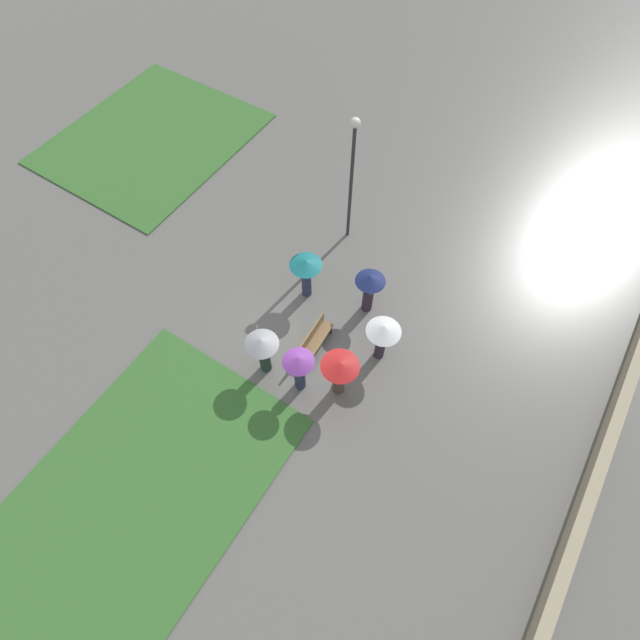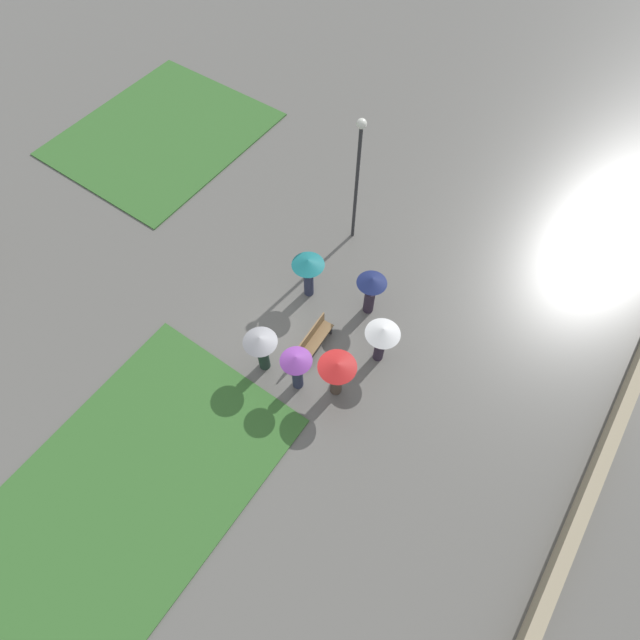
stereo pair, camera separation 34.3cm
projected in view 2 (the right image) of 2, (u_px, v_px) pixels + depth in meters
The scene contains 12 objects.
ground_plane at pixel (291, 352), 16.35m from camera, with size 90.00×90.00×0.00m, color #66635E.
lawn_patch_near at pixel (126, 492), 14.01m from camera, with size 9.34×6.01×0.06m.
lawn_patch_far at pixel (163, 134), 21.96m from camera, with size 8.42×7.36×0.06m.
parapet_wall at pixel (574, 528), 13.28m from camera, with size 45.00×0.35×0.58m.
park_bench at pixel (313, 339), 16.08m from camera, with size 1.65×0.51×0.90m.
lamp_post at pixel (358, 169), 16.22m from camera, with size 0.32×0.32×5.11m.
crowd_person_red at pixel (337, 372), 14.56m from camera, with size 1.15×1.15×1.83m.
crowd_person_grey at pixel (261, 346), 14.96m from camera, with size 1.05×1.05×1.85m.
crowd_person_purple at pixel (296, 365), 14.62m from camera, with size 0.96×0.96×1.90m.
crowd_person_navy at pixel (371, 288), 16.14m from camera, with size 0.99×0.99×1.82m.
crowd_person_teal at pixel (308, 269), 16.41m from camera, with size 1.09×1.09×1.85m.
crowd_person_white at pixel (382, 336), 15.08m from camera, with size 1.09×1.09×1.82m.
Camera 2 is at (-5.67, -5.14, 14.52)m, focal length 28.00 mm.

